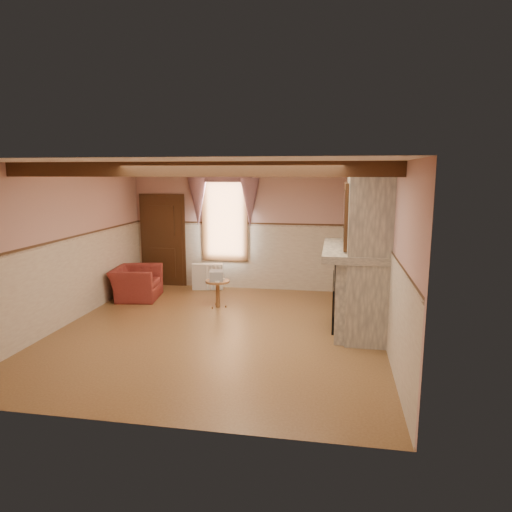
% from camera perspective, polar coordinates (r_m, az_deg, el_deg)
% --- Properties ---
extents(floor, '(5.50, 6.00, 0.01)m').
position_cam_1_polar(floor, '(7.90, -4.71, -9.31)').
color(floor, brown).
rests_on(floor, ground).
extents(ceiling, '(5.50, 6.00, 0.01)m').
position_cam_1_polar(ceiling, '(7.44, -5.04, 11.45)').
color(ceiling, silver).
rests_on(ceiling, wall_back).
extents(wall_back, '(5.50, 0.02, 2.80)m').
position_cam_1_polar(wall_back, '(10.44, -0.66, 3.46)').
color(wall_back, tan).
rests_on(wall_back, floor).
extents(wall_front, '(5.50, 0.02, 2.80)m').
position_cam_1_polar(wall_front, '(4.77, -14.13, -5.18)').
color(wall_front, tan).
rests_on(wall_front, floor).
extents(wall_left, '(0.02, 6.00, 2.80)m').
position_cam_1_polar(wall_left, '(8.66, -22.75, 1.23)').
color(wall_left, tan).
rests_on(wall_left, floor).
extents(wall_right, '(0.02, 6.00, 2.80)m').
position_cam_1_polar(wall_right, '(7.35, 16.35, 0.11)').
color(wall_right, tan).
rests_on(wall_right, floor).
extents(wainscot, '(5.50, 6.00, 1.50)m').
position_cam_1_polar(wainscot, '(7.68, -4.80, -4.03)').
color(wainscot, beige).
rests_on(wainscot, floor).
extents(chair_rail, '(5.50, 6.00, 0.08)m').
position_cam_1_polar(chair_rail, '(7.53, -4.88, 1.51)').
color(chair_rail, black).
rests_on(chair_rail, wainscot).
extents(firebox, '(0.20, 0.95, 0.90)m').
position_cam_1_polar(firebox, '(8.09, 10.25, -5.61)').
color(firebox, black).
rests_on(firebox, floor).
extents(armchair, '(1.05, 1.17, 0.68)m').
position_cam_1_polar(armchair, '(10.08, -14.71, -3.27)').
color(armchair, maroon).
rests_on(armchair, floor).
extents(side_table, '(0.63, 0.63, 0.55)m').
position_cam_1_polar(side_table, '(9.16, -4.80, -4.72)').
color(side_table, brown).
rests_on(side_table, floor).
extents(book_stack, '(0.32, 0.37, 0.20)m').
position_cam_1_polar(book_stack, '(9.07, -4.97, -2.45)').
color(book_stack, '#B7AD8C').
rests_on(book_stack, side_table).
extents(radiator, '(0.72, 0.30, 0.60)m').
position_cam_1_polar(radiator, '(10.56, -6.07, -2.58)').
color(radiator, silver).
rests_on(radiator, floor).
extents(bowl, '(0.35, 0.35, 0.09)m').
position_cam_1_polar(bowl, '(7.77, 12.30, 1.30)').
color(bowl, brown).
rests_on(bowl, mantel).
extents(mantel_clock, '(0.14, 0.24, 0.20)m').
position_cam_1_polar(mantel_clock, '(8.40, 12.14, 2.37)').
color(mantel_clock, black).
rests_on(mantel_clock, mantel).
extents(oil_lamp, '(0.11, 0.11, 0.28)m').
position_cam_1_polar(oil_lamp, '(8.25, 12.19, 2.51)').
color(oil_lamp, gold).
rests_on(oil_lamp, mantel).
extents(candle_red, '(0.06, 0.06, 0.16)m').
position_cam_1_polar(candle_red, '(7.46, 12.39, 1.22)').
color(candle_red, maroon).
rests_on(candle_red, mantel).
extents(jar_yellow, '(0.06, 0.06, 0.12)m').
position_cam_1_polar(jar_yellow, '(7.38, 12.41, 0.96)').
color(jar_yellow, yellow).
rests_on(jar_yellow, mantel).
extents(fireplace, '(0.85, 2.00, 2.80)m').
position_cam_1_polar(fireplace, '(7.91, 13.55, 0.95)').
color(fireplace, gray).
rests_on(fireplace, floor).
extents(mantel, '(1.05, 2.05, 0.12)m').
position_cam_1_polar(mantel, '(7.90, 12.23, 0.70)').
color(mantel, gray).
rests_on(mantel, fireplace).
extents(overmantel_mirror, '(0.06, 1.44, 1.04)m').
position_cam_1_polar(overmantel_mirror, '(7.82, 11.05, 5.15)').
color(overmantel_mirror, silver).
rests_on(overmantel_mirror, fireplace).
extents(door, '(1.10, 0.10, 2.10)m').
position_cam_1_polar(door, '(11.01, -11.53, 1.77)').
color(door, black).
rests_on(door, floor).
extents(window, '(1.06, 0.08, 2.02)m').
position_cam_1_polar(window, '(10.51, -3.92, 4.85)').
color(window, white).
rests_on(window, wall_back).
extents(window_drapes, '(1.30, 0.14, 1.40)m').
position_cam_1_polar(window_drapes, '(10.39, -4.09, 8.10)').
color(window_drapes, gray).
rests_on(window_drapes, wall_back).
extents(ceiling_beam_front, '(5.50, 0.18, 0.20)m').
position_cam_1_polar(ceiling_beam_front, '(6.29, -7.89, 10.69)').
color(ceiling_beam_front, black).
rests_on(ceiling_beam_front, ceiling).
extents(ceiling_beam_back, '(5.50, 0.18, 0.20)m').
position_cam_1_polar(ceiling_beam_back, '(8.61, -2.93, 10.65)').
color(ceiling_beam_back, black).
rests_on(ceiling_beam_back, ceiling).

